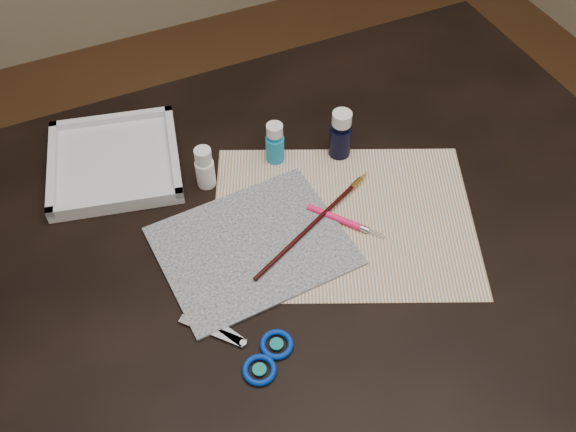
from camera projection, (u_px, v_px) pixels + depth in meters
name	position (u px, v px, depth m)	size (l,w,h in m)	color
ground	(288.00, 422.00, 1.61)	(3.50, 3.50, 0.02)	#422614
table	(288.00, 349.00, 1.31)	(1.30, 0.90, 0.75)	black
paper	(343.00, 219.00, 1.04)	(0.42, 0.32, 0.00)	silver
canvas	(253.00, 246.00, 1.01)	(0.28, 0.23, 0.00)	black
paint_bottle_white	(205.00, 167.00, 1.07)	(0.03, 0.03, 0.08)	white
paint_bottle_cyan	(275.00, 143.00, 1.10)	(0.03, 0.03, 0.08)	#1B8BBB
paint_bottle_navy	(341.00, 134.00, 1.11)	(0.04, 0.04, 0.09)	black
paintbrush	(316.00, 222.00, 1.03)	(0.29, 0.01, 0.01)	black
craft_knife	(347.00, 222.00, 1.03)	(0.14, 0.01, 0.01)	#FE185E
scissors	(231.00, 342.00, 0.90)	(0.18, 0.09, 0.01)	silver
palette_tray	(114.00, 161.00, 1.11)	(0.22, 0.22, 0.03)	silver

